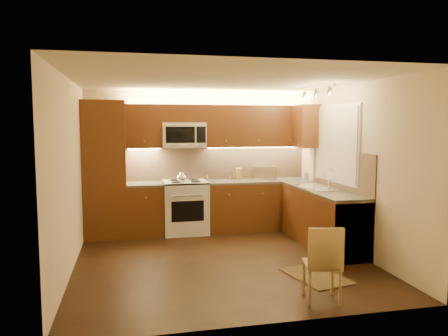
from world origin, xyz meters
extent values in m
cube|color=black|center=(0.00, 0.00, 0.00)|extent=(4.00, 4.00, 0.01)
cube|color=beige|center=(0.00, 0.00, 2.50)|extent=(4.00, 4.00, 0.01)
cube|color=beige|center=(0.00, 2.00, 1.25)|extent=(4.00, 0.01, 2.50)
cube|color=beige|center=(0.00, -2.00, 1.25)|extent=(4.00, 0.01, 2.50)
cube|color=beige|center=(-2.00, 0.00, 1.25)|extent=(0.01, 4.00, 2.50)
cube|color=beige|center=(2.00, 0.00, 1.25)|extent=(0.01, 4.00, 2.50)
cube|color=#45210E|center=(-1.65, 1.70, 1.15)|extent=(0.70, 0.60, 2.30)
cube|color=#45210E|center=(-0.99, 1.70, 0.43)|extent=(0.62, 0.60, 0.86)
cube|color=#343330|center=(-0.99, 1.70, 0.88)|extent=(0.62, 0.60, 0.04)
cube|color=#45210E|center=(1.04, 1.70, 0.43)|extent=(1.92, 0.60, 0.86)
cube|color=#343330|center=(1.04, 1.70, 0.88)|extent=(1.92, 0.60, 0.04)
cube|color=#45210E|center=(1.70, 0.40, 0.43)|extent=(0.60, 2.00, 0.86)
cube|color=#343330|center=(1.70, 0.40, 0.88)|extent=(0.60, 2.00, 0.04)
cube|color=silver|center=(1.70, -0.30, 0.43)|extent=(0.58, 0.60, 0.84)
cube|color=tan|center=(0.35, 1.99, 1.20)|extent=(3.30, 0.02, 0.60)
cube|color=tan|center=(1.99, 0.40, 1.20)|extent=(0.02, 2.00, 0.60)
cube|color=#45210E|center=(-0.99, 1.82, 1.88)|extent=(0.62, 0.35, 0.75)
cube|color=#45210E|center=(1.04, 1.82, 1.88)|extent=(1.92, 0.35, 0.75)
cube|color=#45210E|center=(-0.30, 1.82, 2.09)|extent=(0.76, 0.35, 0.31)
cube|color=#45210E|center=(1.82, 1.40, 1.88)|extent=(0.35, 0.50, 0.75)
cube|color=silver|center=(1.99, 0.55, 1.60)|extent=(0.03, 1.44, 1.24)
cube|color=silver|center=(1.97, 0.55, 1.60)|extent=(0.02, 1.36, 1.16)
cube|color=silver|center=(1.55, 0.40, 2.46)|extent=(0.04, 1.20, 0.03)
cube|color=silver|center=(1.21, 1.80, 1.02)|extent=(0.47, 0.40, 0.24)
cube|color=olive|center=(0.71, 1.85, 1.01)|extent=(0.11, 0.16, 0.21)
cylinder|color=silver|center=(0.14, 1.87, 0.95)|extent=(0.06, 0.06, 0.09)
cylinder|color=brown|center=(0.14, 1.90, 0.94)|extent=(0.05, 0.05, 0.08)
cylinder|color=silver|center=(0.54, 1.82, 0.95)|extent=(0.06, 0.06, 0.10)
cylinder|color=olive|center=(0.64, 1.90, 0.95)|extent=(0.05, 0.05, 0.10)
imported|color=silver|center=(1.81, 1.34, 1.01)|extent=(0.10, 0.11, 0.21)
cube|color=black|center=(1.02, -0.90, 0.01)|extent=(0.74, 0.95, 0.01)
camera|label=1|loc=(-1.25, -5.79, 1.90)|focal=34.71mm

